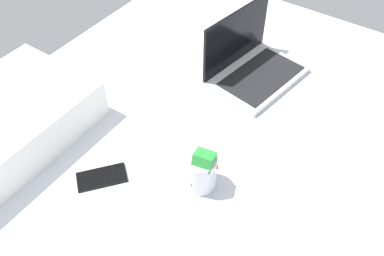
% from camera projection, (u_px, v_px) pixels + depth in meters
% --- Properties ---
extents(bed_mattress, '(1.80, 1.40, 0.18)m').
position_uv_depth(bed_mattress, '(196.00, 157.00, 1.36)').
color(bed_mattress, '#B7BCC6').
rests_on(bed_mattress, ground).
extents(laptop, '(0.36, 0.28, 0.23)m').
position_uv_depth(laptop, '(252.00, 65.00, 1.48)').
color(laptop, '#B7BABC').
rests_on(laptop, bed_mattress).
extents(snack_cup, '(0.09, 0.10, 0.14)m').
position_uv_depth(snack_cup, '(201.00, 170.00, 1.14)').
color(snack_cup, silver).
rests_on(snack_cup, bed_mattress).
extents(cell_phone, '(0.15, 0.14, 0.01)m').
position_uv_depth(cell_phone, '(102.00, 177.00, 1.19)').
color(cell_phone, black).
rests_on(cell_phone, bed_mattress).
extents(pillow, '(0.52, 0.36, 0.13)m').
position_uv_depth(pillow, '(3.00, 124.00, 1.25)').
color(pillow, white).
rests_on(pillow, bed_mattress).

